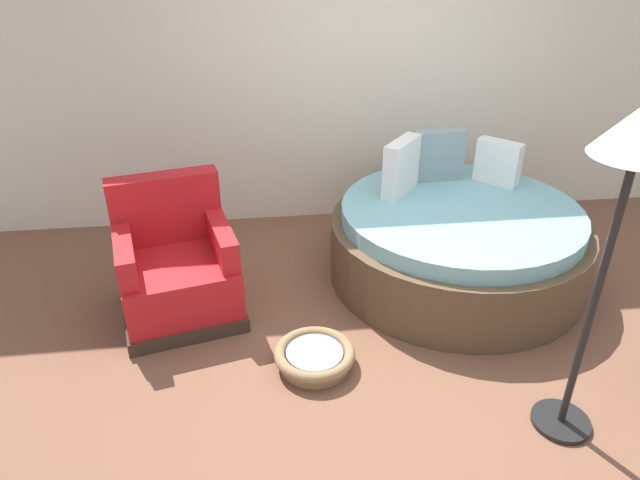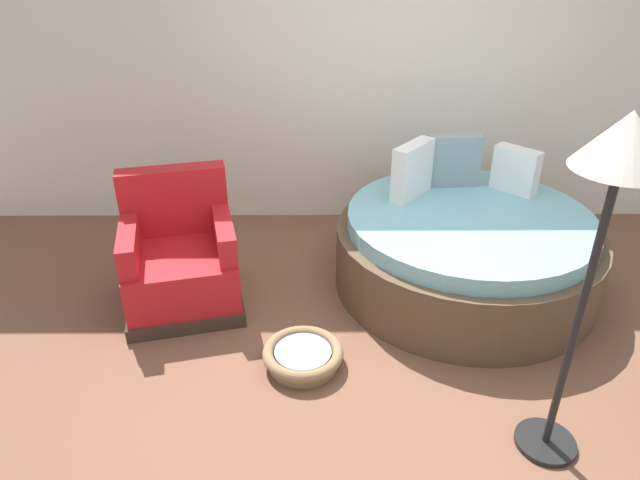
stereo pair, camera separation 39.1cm
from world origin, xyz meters
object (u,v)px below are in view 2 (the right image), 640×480
object	(u,v)px
red_armchair	(181,261)
floor_lamp	(616,180)
round_daybed	(465,249)
pet_basket	(303,356)

from	to	relation	value
red_armchair	floor_lamp	world-z (taller)	floor_lamp
round_daybed	pet_basket	size ratio (longest dim) A/B	3.82
round_daybed	pet_basket	distance (m)	1.55
round_daybed	red_armchair	world-z (taller)	round_daybed
round_daybed	red_armchair	xyz separation A→B (m)	(-2.10, -0.20, 0.02)
red_armchair	floor_lamp	bearing A→B (deg)	-32.09
round_daybed	pet_basket	bearing A→B (deg)	-142.23
round_daybed	floor_lamp	size ratio (longest dim) A/B	1.07
round_daybed	red_armchair	distance (m)	2.11
pet_basket	red_armchair	bearing A→B (deg)	140.36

